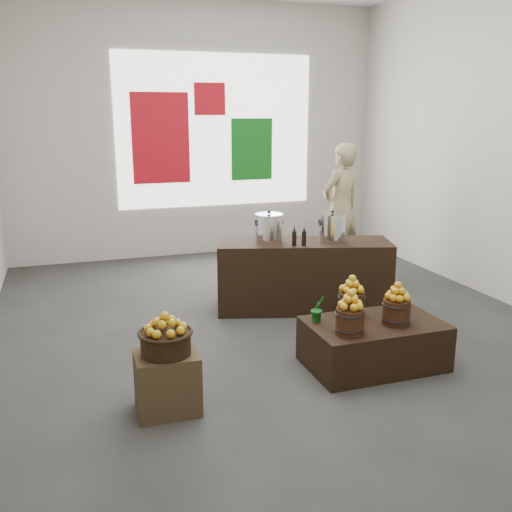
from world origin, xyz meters
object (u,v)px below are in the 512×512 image
object	(u,v)px
crate	(167,382)
stock_pot_center	(332,228)
counter	(303,276)
stock_pot_left	(269,229)
shopper	(341,208)
display_table	(373,344)
wicker_basket	(166,343)

from	to	relation	value
crate	stock_pot_center	size ratio (longest dim) A/B	1.55
counter	stock_pot_center	xyz separation A→B (m)	(0.31, -0.09, 0.57)
crate	counter	xyz separation A→B (m)	(1.97, 1.89, 0.17)
stock_pot_center	stock_pot_left	bearing A→B (deg)	163.56
counter	shopper	size ratio (longest dim) A/B	1.08
stock_pot_left	shopper	world-z (taller)	shopper
crate	display_table	bearing A→B (deg)	6.40
display_table	shopper	bearing A→B (deg)	68.58
stock_pot_center	shopper	size ratio (longest dim) A/B	0.17
counter	stock_pot_left	size ratio (longest dim) A/B	6.47
crate	stock_pot_center	world-z (taller)	stock_pot_center
wicker_basket	shopper	bearing A→B (deg)	46.27
counter	stock_pot_center	size ratio (longest dim) A/B	6.47
wicker_basket	display_table	bearing A→B (deg)	6.40
crate	wicker_basket	bearing A→B (deg)	0.00
wicker_basket	display_table	xyz separation A→B (m)	(1.96, 0.22, -0.36)
crate	counter	size ratio (longest dim) A/B	0.24
stock_pot_center	wicker_basket	bearing A→B (deg)	-141.67
shopper	display_table	bearing A→B (deg)	49.21
counter	stock_pot_left	bearing A→B (deg)	-180.00
stock_pot_left	display_table	bearing A→B (deg)	-77.60
stock_pot_left	shopper	distance (m)	2.03
crate	stock_pot_center	distance (m)	2.99
wicker_basket	display_table	world-z (taller)	wicker_basket
wicker_basket	display_table	distance (m)	2.01
crate	shopper	xyz separation A→B (m)	(3.14, 3.29, 0.70)
wicker_basket	shopper	distance (m)	4.56
display_table	shopper	distance (m)	3.37
stock_pot_left	stock_pot_center	distance (m)	0.74
counter	shopper	distance (m)	1.90
display_table	counter	bearing A→B (deg)	89.52
counter	stock_pot_center	world-z (taller)	stock_pot_center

